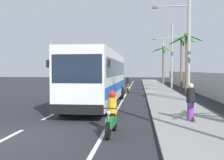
% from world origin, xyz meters
% --- Properties ---
extents(ground_plane, '(160.00, 160.00, 0.00)m').
position_xyz_m(ground_plane, '(0.00, 0.00, 0.00)').
color(ground_plane, '#28282D').
extents(sidewalk_kerb, '(3.20, 90.00, 0.14)m').
position_xyz_m(sidewalk_kerb, '(6.80, 10.00, 0.07)').
color(sidewalk_kerb, gray).
rests_on(sidewalk_kerb, ground).
extents(lane_markings, '(3.42, 71.67, 0.01)m').
position_xyz_m(lane_markings, '(2.06, 14.94, 0.00)').
color(lane_markings, white).
rests_on(lane_markings, ground).
extents(boundary_wall, '(0.24, 60.00, 2.16)m').
position_xyz_m(boundary_wall, '(10.60, 14.00, 1.08)').
color(boundary_wall, '#B2B2AD').
rests_on(boundary_wall, ground).
extents(coach_bus_foreground, '(3.04, 12.18, 3.81)m').
position_xyz_m(coach_bus_foreground, '(1.84, 9.29, 1.98)').
color(coach_bus_foreground, silver).
rests_on(coach_bus_foreground, ground).
extents(motorcycle_beside_bus, '(0.56, 1.96, 1.60)m').
position_xyz_m(motorcycle_beside_bus, '(3.58, 1.20, 0.65)').
color(motorcycle_beside_bus, black).
rests_on(motorcycle_beside_bus, ground).
extents(motorcycle_trailing, '(0.56, 1.96, 1.65)m').
position_xyz_m(motorcycle_trailing, '(3.40, 18.36, 0.67)').
color(motorcycle_trailing, black).
rests_on(motorcycle_trailing, ground).
extents(pedestrian_near_kerb, '(0.36, 0.36, 1.65)m').
position_xyz_m(pedestrian_near_kerb, '(6.83, 3.44, 1.00)').
color(pedestrian_near_kerb, '#75388E').
rests_on(pedestrian_near_kerb, sidewalk_kerb).
extents(utility_pole_mid, '(4.05, 0.24, 9.35)m').
position_xyz_m(utility_pole_mid, '(8.21, 12.08, 5.02)').
color(utility_pole_mid, '#9E9E99').
rests_on(utility_pole_mid, ground).
extents(utility_pole_far, '(3.47, 0.24, 8.41)m').
position_xyz_m(utility_pole_far, '(8.67, 26.09, 4.48)').
color(utility_pole_far, '#9E9E99').
rests_on(utility_pole_far, ground).
extents(utility_pole_distant, '(3.05, 0.24, 8.27)m').
position_xyz_m(utility_pole_distant, '(8.80, 40.09, 4.39)').
color(utility_pole_distant, '#9E9E99').
rests_on(utility_pole_distant, ground).
extents(palm_nearest, '(3.10, 3.09, 6.01)m').
position_xyz_m(palm_nearest, '(9.10, 17.52, 4.51)').
color(palm_nearest, brown).
rests_on(palm_nearest, ground).
extents(palm_second, '(3.66, 3.61, 6.29)m').
position_xyz_m(palm_second, '(8.39, 34.26, 4.41)').
color(palm_second, brown).
rests_on(palm_second, ground).
extents(palm_farthest, '(3.34, 3.31, 6.45)m').
position_xyz_m(palm_farthest, '(9.62, 23.82, 4.72)').
color(palm_farthest, brown).
rests_on(palm_farthest, ground).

